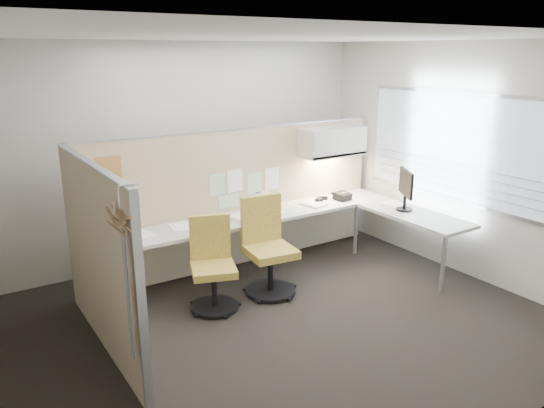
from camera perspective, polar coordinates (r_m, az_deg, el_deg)
floor at (r=5.52m, az=-0.23°, el=-12.92°), size 5.50×4.50×0.01m
ceiling at (r=4.83m, az=-0.27°, el=17.68°), size 5.50×4.50×0.01m
wall_back at (r=6.94m, az=-10.44°, el=5.29°), size 5.50×0.02×2.80m
wall_front at (r=3.43m, az=20.81°, el=-6.85°), size 5.50×0.02×2.80m
wall_right at (r=6.85m, az=19.52°, el=4.48°), size 0.02×4.50×2.80m
window_pane at (r=6.80m, az=19.51°, el=5.69°), size 0.01×2.80×1.30m
partition_back at (r=6.72m, az=-3.72°, el=0.58°), size 4.10×0.06×1.75m
partition_left at (r=5.02m, az=-18.09°, el=-5.72°), size 0.06×2.20×1.75m
desk at (r=6.61m, az=1.23°, el=-2.14°), size 4.00×2.07×0.73m
overhead_bin at (r=7.17m, az=6.52°, el=6.69°), size 0.90×0.36×0.38m
task_light_strip at (r=7.21m, az=6.47°, el=5.04°), size 0.60×0.06×0.02m
pinned_papers at (r=6.69m, az=-3.01°, el=1.92°), size 1.01×0.00×0.47m
poster at (r=5.97m, az=-17.16°, el=3.27°), size 0.28×0.00×0.35m
chair_left at (r=5.73m, az=-6.41°, el=-6.74°), size 0.58×0.60×0.98m
chair_right at (r=6.03m, az=-0.50°, el=-4.91°), size 0.58×0.59×1.09m
monitor at (r=6.85m, az=14.19°, el=1.74°), size 0.27×0.44×0.52m
phone at (r=7.24m, az=7.55°, el=0.84°), size 0.23×0.22×0.12m
stapler at (r=7.21m, az=5.45°, el=0.63°), size 0.15×0.08×0.05m
tape_dispenser at (r=7.08m, az=5.06°, el=0.38°), size 0.11×0.09×0.06m
coat_hook at (r=3.91m, az=-15.97°, el=-3.24°), size 0.18×0.44×1.32m
paper_stack_0 at (r=5.94m, az=-14.04°, el=-3.29°), size 0.29×0.35×0.04m
paper_stack_1 at (r=6.16m, az=-9.80°, el=-2.44°), size 0.28×0.33×0.02m
paper_stack_2 at (r=6.35m, az=-3.04°, el=-1.54°), size 0.29×0.34×0.04m
paper_stack_3 at (r=6.64m, az=0.05°, el=-0.81°), size 0.24×0.30×0.02m
paper_stack_4 at (r=6.97m, az=4.50°, el=-0.01°), size 0.28×0.34×0.03m
paper_stack_5 at (r=7.14m, az=13.01°, el=-0.01°), size 0.28×0.33×0.02m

